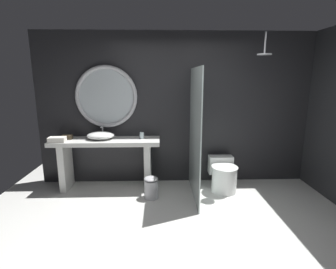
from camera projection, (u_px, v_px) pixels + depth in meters
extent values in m
plane|color=silver|center=(187.00, 244.00, 2.93)|extent=(5.76, 5.76, 0.00)
cube|color=#232326|center=(177.00, 110.00, 4.50)|extent=(4.80, 0.10, 2.60)
cube|color=silver|center=(106.00, 141.00, 4.26)|extent=(1.78, 0.50, 0.07)
cube|color=silver|center=(66.00, 166.00, 4.33)|extent=(0.10, 0.43, 0.78)
cube|color=silver|center=(148.00, 165.00, 4.37)|extent=(0.10, 0.43, 0.78)
ellipsoid|color=white|center=(101.00, 136.00, 4.26)|extent=(0.45, 0.37, 0.12)
cylinder|color=#B7B7BC|center=(103.00, 131.00, 4.42)|extent=(0.02, 0.02, 0.20)
cylinder|color=#B7B7BC|center=(102.00, 127.00, 4.34)|extent=(0.02, 0.12, 0.02)
cylinder|color=silver|center=(142.00, 135.00, 4.30)|extent=(0.07, 0.07, 0.11)
cube|color=#3D3323|center=(67.00, 137.00, 4.26)|extent=(0.15, 0.10, 0.07)
torus|color=#B7B7BC|center=(106.00, 97.00, 4.33)|extent=(1.04, 0.07, 1.04)
cylinder|color=#B2BCC1|center=(106.00, 97.00, 4.34)|extent=(0.93, 0.01, 0.93)
cube|color=silver|center=(195.00, 134.00, 3.94)|extent=(0.02, 1.21, 2.00)
cylinder|color=#B7B7BC|center=(265.00, 43.00, 3.77)|extent=(0.02, 0.02, 0.31)
cylinder|color=#B7B7BC|center=(264.00, 54.00, 3.81)|extent=(0.21, 0.21, 0.02)
cylinder|color=white|center=(224.00, 179.00, 4.23)|extent=(0.41, 0.41, 0.42)
ellipsoid|color=white|center=(225.00, 167.00, 4.19)|extent=(0.43, 0.47, 0.02)
cube|color=white|center=(220.00, 165.00, 4.49)|extent=(0.41, 0.18, 0.31)
cylinder|color=#B7B7BC|center=(151.00, 189.00, 4.02)|extent=(0.22, 0.22, 0.29)
ellipsoid|color=#B7B7BC|center=(151.00, 179.00, 3.98)|extent=(0.22, 0.22, 0.07)
cube|color=silver|center=(57.00, 140.00, 4.07)|extent=(0.26, 0.17, 0.08)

